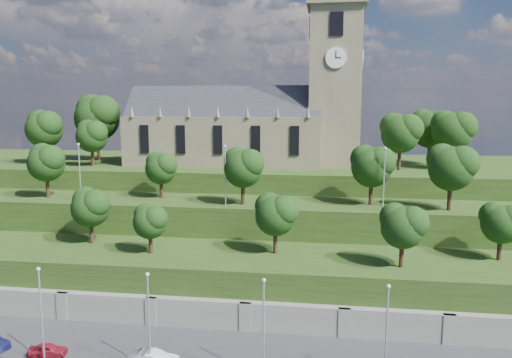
# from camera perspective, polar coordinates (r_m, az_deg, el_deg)

# --- Properties ---
(retaining_wall) EXTENTS (160.00, 2.10, 5.00)m
(retaining_wall) POSITION_cam_1_polar(r_m,az_deg,el_deg) (55.04, -6.44, -15.73)
(retaining_wall) COLOR slate
(retaining_wall) RESTS_ON ground
(embankment_lower) EXTENTS (160.00, 12.00, 8.00)m
(embankment_lower) POSITION_cam_1_polar(r_m,az_deg,el_deg) (59.87, -4.99, -12.09)
(embankment_lower) COLOR #223913
(embankment_lower) RESTS_ON ground
(embankment_upper) EXTENTS (160.00, 10.00, 12.00)m
(embankment_upper) POSITION_cam_1_polar(r_m,az_deg,el_deg) (69.45, -2.95, -7.38)
(embankment_upper) COLOR #223913
(embankment_upper) RESTS_ON ground
(hilltop) EXTENTS (160.00, 32.00, 15.00)m
(hilltop) POSITION_cam_1_polar(r_m,az_deg,el_deg) (89.22, -0.38, -2.77)
(hilltop) COLOR #223913
(hilltop) RESTS_ON ground
(church) EXTENTS (38.60, 12.35, 27.60)m
(church) POSITION_cam_1_polar(r_m,az_deg,el_deg) (83.40, -0.26, 6.84)
(church) COLOR #6A604A
(church) RESTS_ON hilltop
(trees_lower) EXTENTS (65.84, 8.62, 7.06)m
(trees_lower) POSITION_cam_1_polar(r_m,az_deg,el_deg) (56.94, -1.46, -4.23)
(trees_lower) COLOR black
(trees_lower) RESTS_ON embankment_lower
(trees_upper) EXTENTS (59.97, 7.93, 8.26)m
(trees_upper) POSITION_cam_1_polar(r_m,az_deg,el_deg) (65.44, 1.41, 1.67)
(trees_upper) COLOR black
(trees_upper) RESTS_ON embankment_upper
(trees_hilltop) EXTENTS (73.17, 15.63, 11.80)m
(trees_hilltop) POSITION_cam_1_polar(r_m,az_deg,el_deg) (83.53, -3.28, 6.25)
(trees_hilltop) COLOR black
(trees_hilltop) RESTS_ON hilltop
(lamp_posts_promenade) EXTENTS (60.36, 0.36, 8.93)m
(lamp_posts_promenade) POSITION_cam_1_polar(r_m,az_deg,el_deg) (45.49, -12.16, -14.97)
(lamp_posts_promenade) COLOR #B2B2B7
(lamp_posts_promenade) RESTS_ON promenade
(lamp_posts_upper) EXTENTS (40.36, 0.36, 7.89)m
(lamp_posts_upper) POSITION_cam_1_polar(r_m,az_deg,el_deg) (64.39, -3.53, 0.95)
(lamp_posts_upper) COLOR #B2B2B7
(lamp_posts_upper) RESTS_ON embankment_upper
(car_left) EXTENTS (3.65, 1.99, 1.18)m
(car_left) POSITION_cam_1_polar(r_m,az_deg,el_deg) (52.42, -22.68, -17.57)
(car_left) COLOR maroon
(car_left) RESTS_ON promenade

